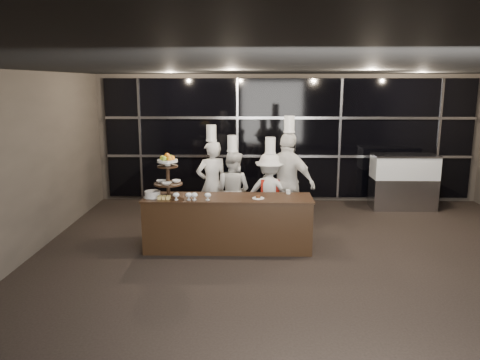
{
  "coord_description": "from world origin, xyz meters",
  "views": [
    {
      "loc": [
        -0.9,
        -6.04,
        2.82
      ],
      "look_at": [
        -1.07,
        1.89,
        1.15
      ],
      "focal_mm": 35.0,
      "sensor_mm": 36.0,
      "label": 1
    }
  ],
  "objects_px": {
    "display_stand": "(168,172)",
    "chef_a": "(212,183)",
    "display_case": "(404,179)",
    "buffet_counter": "(228,223)",
    "chef_c": "(270,193)",
    "chef_b": "(233,190)",
    "chef_d": "(288,182)",
    "layer_cake": "(152,194)"
  },
  "relations": [
    {
      "from": "buffet_counter",
      "to": "chef_b",
      "type": "bearing_deg",
      "value": 88.0
    },
    {
      "from": "buffet_counter",
      "to": "chef_a",
      "type": "relative_size",
      "value": 1.4
    },
    {
      "from": "chef_a",
      "to": "chef_c",
      "type": "height_order",
      "value": "chef_a"
    },
    {
      "from": "chef_b",
      "to": "display_stand",
      "type": "bearing_deg",
      "value": -132.91
    },
    {
      "from": "chef_d",
      "to": "display_stand",
      "type": "bearing_deg",
      "value": -155.52
    },
    {
      "from": "chef_b",
      "to": "display_case",
      "type": "bearing_deg",
      "value": 22.84
    },
    {
      "from": "chef_a",
      "to": "chef_d",
      "type": "relative_size",
      "value": 0.91
    },
    {
      "from": "chef_d",
      "to": "chef_b",
      "type": "bearing_deg",
      "value": 170.96
    },
    {
      "from": "display_stand",
      "to": "chef_c",
      "type": "bearing_deg",
      "value": 28.7
    },
    {
      "from": "display_case",
      "to": "chef_a",
      "type": "relative_size",
      "value": 0.71
    },
    {
      "from": "chef_c",
      "to": "chef_d",
      "type": "height_order",
      "value": "chef_d"
    },
    {
      "from": "chef_b",
      "to": "chef_a",
      "type": "bearing_deg",
      "value": 166.33
    },
    {
      "from": "layer_cake",
      "to": "display_case",
      "type": "bearing_deg",
      "value": 28.51
    },
    {
      "from": "display_case",
      "to": "chef_a",
      "type": "bearing_deg",
      "value": -160.35
    },
    {
      "from": "display_case",
      "to": "chef_c",
      "type": "distance_m",
      "value": 3.54
    },
    {
      "from": "buffet_counter",
      "to": "chef_c",
      "type": "distance_m",
      "value": 1.25
    },
    {
      "from": "layer_cake",
      "to": "chef_a",
      "type": "height_order",
      "value": "chef_a"
    },
    {
      "from": "display_case",
      "to": "chef_c",
      "type": "bearing_deg",
      "value": -150.3
    },
    {
      "from": "chef_a",
      "to": "buffet_counter",
      "type": "bearing_deg",
      "value": -73.32
    },
    {
      "from": "chef_b",
      "to": "chef_c",
      "type": "distance_m",
      "value": 0.73
    },
    {
      "from": "display_stand",
      "to": "chef_d",
      "type": "relative_size",
      "value": 0.34
    },
    {
      "from": "display_stand",
      "to": "layer_cake",
      "type": "height_order",
      "value": "display_stand"
    },
    {
      "from": "layer_cake",
      "to": "chef_d",
      "type": "xyz_separation_m",
      "value": [
        2.35,
        1.0,
        -0.0
      ]
    },
    {
      "from": "chef_b",
      "to": "chef_d",
      "type": "xyz_separation_m",
      "value": [
        1.05,
        -0.17,
        0.19
      ]
    },
    {
      "from": "buffet_counter",
      "to": "layer_cake",
      "type": "relative_size",
      "value": 9.47
    },
    {
      "from": "buffet_counter",
      "to": "display_stand",
      "type": "xyz_separation_m",
      "value": [
        -1.0,
        -0.0,
        0.87
      ]
    },
    {
      "from": "layer_cake",
      "to": "chef_c",
      "type": "height_order",
      "value": "chef_c"
    },
    {
      "from": "layer_cake",
      "to": "chef_d",
      "type": "distance_m",
      "value": 2.55
    },
    {
      "from": "chef_b",
      "to": "layer_cake",
      "type": "bearing_deg",
      "value": -138.07
    },
    {
      "from": "display_case",
      "to": "chef_c",
      "type": "xyz_separation_m",
      "value": [
        -3.08,
        -1.76,
        0.09
      ]
    },
    {
      "from": "buffet_counter",
      "to": "display_stand",
      "type": "bearing_deg",
      "value": -179.99
    },
    {
      "from": "layer_cake",
      "to": "display_case",
      "type": "relative_size",
      "value": 0.21
    },
    {
      "from": "display_stand",
      "to": "display_case",
      "type": "bearing_deg",
      "value": 29.34
    },
    {
      "from": "buffet_counter",
      "to": "layer_cake",
      "type": "xyz_separation_m",
      "value": [
        -1.26,
        -0.05,
        0.51
      ]
    },
    {
      "from": "buffet_counter",
      "to": "display_case",
      "type": "distance_m",
      "value": 4.69
    },
    {
      "from": "display_case",
      "to": "chef_a",
      "type": "distance_m",
      "value": 4.45
    },
    {
      "from": "chef_b",
      "to": "chef_d",
      "type": "height_order",
      "value": "chef_d"
    },
    {
      "from": "display_stand",
      "to": "display_case",
      "type": "distance_m",
      "value": 5.57
    },
    {
      "from": "layer_cake",
      "to": "chef_b",
      "type": "bearing_deg",
      "value": 41.93
    },
    {
      "from": "display_stand",
      "to": "chef_a",
      "type": "relative_size",
      "value": 0.37
    },
    {
      "from": "chef_a",
      "to": "chef_b",
      "type": "relative_size",
      "value": 1.1
    },
    {
      "from": "display_stand",
      "to": "chef_b",
      "type": "distance_m",
      "value": 1.62
    }
  ]
}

